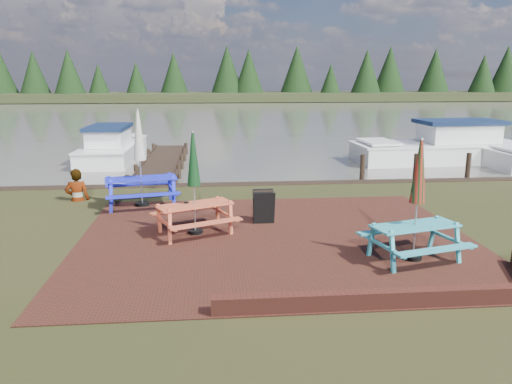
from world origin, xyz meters
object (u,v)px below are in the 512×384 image
at_px(picnic_table_red, 195,199).
at_px(chalkboard, 264,207).
at_px(picnic_table_teal, 416,219).
at_px(picnic_table_blue, 141,173).
at_px(boat_near, 442,149).
at_px(jetty, 163,161).
at_px(person, 75,169).
at_px(boat_jetty, 113,149).

xyz_separation_m(picnic_table_red, chalkboard, (1.71, 0.71, -0.41)).
distance_m(picnic_table_teal, picnic_table_blue, 7.79).
xyz_separation_m(picnic_table_red, picnic_table_blue, (-1.60, 2.73, 0.12)).
bearing_deg(boat_near, picnic_table_teal, 149.95).
relative_size(picnic_table_red, chalkboard, 2.84).
height_order(picnic_table_teal, chalkboard, picnic_table_teal).
xyz_separation_m(picnic_table_teal, picnic_table_red, (-4.49, 2.12, -0.02)).
bearing_deg(chalkboard, jetty, 110.01).
xyz_separation_m(boat_near, person, (-14.51, -6.68, 0.54)).
bearing_deg(picnic_table_teal, person, 130.32).
bearing_deg(picnic_table_blue, boat_near, 19.51).
bearing_deg(picnic_table_blue, jetty, 78.80).
bearing_deg(picnic_table_teal, chalkboard, 119.73).
height_order(jetty, boat_near, boat_near).
height_order(picnic_table_blue, chalkboard, picnic_table_blue).
height_order(picnic_table_red, boat_jetty, picnic_table_red).
bearing_deg(picnic_table_teal, jetty, 102.71).
distance_m(picnic_table_red, jetty, 9.87).
xyz_separation_m(chalkboard, boat_near, (9.17, 9.54, -0.02)).
bearing_deg(jetty, boat_jetty, 136.97).
height_order(chalkboard, person, person).
bearing_deg(picnic_table_teal, picnic_table_red, 140.01).
height_order(boat_near, person, person).
bearing_deg(jetty, boat_near, 2.46).
distance_m(jetty, person, 6.52).
relative_size(picnic_table_red, person, 1.26).
xyz_separation_m(picnic_table_red, person, (-3.63, 3.56, 0.11)).
bearing_deg(picnic_table_red, boat_near, 19.52).
xyz_separation_m(picnic_table_teal, boat_near, (6.40, 12.37, -0.44)).
relative_size(picnic_table_teal, chalkboard, 2.90).
bearing_deg(boat_jetty, picnic_table_teal, -57.35).
xyz_separation_m(picnic_table_blue, jetty, (-0.04, 6.98, -0.85)).
distance_m(picnic_table_blue, boat_jetty, 9.68).
bearing_deg(picnic_table_teal, boat_near, 47.99).
bearing_deg(person, boat_near, -161.34).
bearing_deg(boat_jetty, chalkboard, -61.37).
relative_size(picnic_table_blue, chalkboard, 3.23).
bearing_deg(boat_near, boat_jetty, 80.45).
relative_size(jetty, boat_jetty, 1.42).
height_order(picnic_table_teal, boat_near, picnic_table_teal).
distance_m(jetty, boat_near, 12.54).
distance_m(boat_jetty, person, 8.53).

